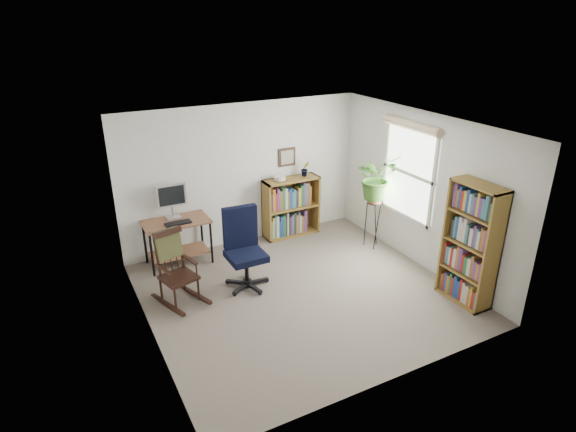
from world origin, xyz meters
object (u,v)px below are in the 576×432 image
desk (178,242)px  rocking_chair (178,268)px  office_chair (246,250)px  tall_bookshelf (471,244)px  low_bookshelf (291,207)px

desk → rocking_chair: 1.16m
desk → office_chair: (0.67, -1.17, 0.23)m
desk → rocking_chair: size_ratio=0.97×
desk → tall_bookshelf: tall_bookshelf is taller
desk → tall_bookshelf: (3.20, -2.89, 0.49)m
tall_bookshelf → desk: bearing=137.9°
rocking_chair → tall_bookshelf: size_ratio=0.61×
office_chair → rocking_chair: 0.98m
office_chair → low_bookshelf: size_ratio=1.13×
tall_bookshelf → rocking_chair: bearing=153.0°
low_bookshelf → tall_bookshelf: size_ratio=0.62×
office_chair → rocking_chair: size_ratio=1.14×
desk → tall_bookshelf: size_ratio=0.59×
rocking_chair → low_bookshelf: bearing=12.2°
desk → low_bookshelf: 2.10m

